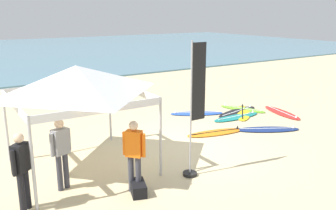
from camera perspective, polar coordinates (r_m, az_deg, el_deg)
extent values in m
plane|color=beige|center=(11.19, 2.04, -6.69)|extent=(80.00, 80.00, 0.00)
cube|color=#568499|center=(39.50, -24.17, 7.47)|extent=(80.00, 36.00, 0.10)
cylinder|color=#B7B7BC|center=(7.95, -20.55, -8.80)|extent=(0.07, 0.07, 2.05)
cylinder|color=#B7B7BC|center=(9.00, -1.18, -5.09)|extent=(0.07, 0.07, 2.05)
cylinder|color=#B7B7BC|center=(10.81, -24.17, -3.02)|extent=(0.07, 0.07, 2.05)
cylinder|color=#B7B7BC|center=(11.61, -9.15, -0.76)|extent=(0.07, 0.07, 2.05)
cube|color=white|center=(8.06, -10.52, -0.73)|extent=(3.06, 0.03, 0.18)
cube|color=white|center=(10.89, -16.74, 2.86)|extent=(3.06, 0.03, 0.18)
cube|color=white|center=(9.11, -23.21, 0.07)|extent=(0.03, 3.06, 0.18)
cube|color=white|center=(10.04, -5.81, 2.45)|extent=(0.03, 3.06, 0.18)
pyramid|color=white|center=(9.37, -14.26, 3.95)|extent=(3.18, 3.18, 0.70)
ellipsoid|color=orange|center=(12.50, 7.50, -4.32)|extent=(2.20, 0.98, 0.07)
cube|color=black|center=(12.49, 7.51, -4.16)|extent=(1.78, 0.39, 0.01)
cone|color=black|center=(12.91, 10.92, -3.42)|extent=(0.09, 0.09, 0.12)
ellipsoid|color=red|center=(15.53, 17.50, -1.14)|extent=(1.11, 2.28, 0.07)
cube|color=white|center=(15.52, 17.51, -1.01)|extent=(0.49, 1.82, 0.01)
cone|color=white|center=(14.82, 19.56, -1.67)|extent=(0.09, 0.09, 0.12)
ellipsoid|color=navy|center=(13.20, 15.37, -3.72)|extent=(2.28, 1.65, 0.07)
cube|color=white|center=(13.18, 15.38, -3.56)|extent=(1.70, 0.99, 0.01)
cone|color=white|center=(13.49, 19.16, -3.18)|extent=(0.09, 0.09, 0.12)
ellipsoid|color=blue|center=(14.74, 4.56, -1.32)|extent=(2.17, 1.53, 0.07)
cube|color=white|center=(14.73, 4.56, -1.18)|extent=(1.63, 0.90, 0.01)
cone|color=white|center=(14.60, 1.15, -1.04)|extent=(0.09, 0.09, 0.12)
ellipsoid|color=#7AD12D|center=(15.68, 11.66, -0.61)|extent=(1.28, 2.04, 0.07)
cube|color=white|center=(15.67, 11.67, -0.47)|extent=(0.71, 1.57, 0.01)
cone|color=white|center=(15.97, 8.98, 0.14)|extent=(0.09, 0.09, 0.12)
ellipsoid|color=#19847F|center=(14.46, 10.73, -1.85)|extent=(2.25, 0.64, 0.07)
cube|color=white|center=(14.45, 10.74, -1.70)|extent=(1.90, 0.07, 0.01)
cone|color=white|center=(15.07, 13.25, -0.94)|extent=(0.09, 0.09, 0.12)
ellipsoid|color=yellow|center=(15.09, 11.66, -1.20)|extent=(2.06, 2.10, 0.07)
cube|color=black|center=(15.08, 11.66, -1.06)|extent=(1.40, 1.45, 0.01)
cone|color=black|center=(15.98, 11.66, 0.03)|extent=(0.09, 0.09, 0.12)
ellipsoid|color=black|center=(15.20, 10.87, -1.05)|extent=(2.48, 1.16, 0.07)
cube|color=white|center=(15.19, 10.88, -0.91)|extent=(2.00, 0.49, 0.01)
cone|color=white|center=(15.98, 12.86, -0.04)|extent=(0.09, 0.09, 0.12)
cylinder|color=black|center=(8.20, -22.09, -12.74)|extent=(0.13, 0.13, 0.88)
cylinder|color=black|center=(8.33, -21.37, -12.23)|extent=(0.13, 0.13, 0.88)
cube|color=black|center=(7.97, -22.23, -7.72)|extent=(0.41, 0.41, 0.60)
sphere|color=beige|center=(7.82, -22.52, -4.83)|extent=(0.21, 0.21, 0.21)
cylinder|color=black|center=(7.80, -23.18, -8.44)|extent=(0.09, 0.09, 0.54)
cylinder|color=black|center=(8.15, -21.29, -7.28)|extent=(0.09, 0.09, 0.54)
cylinder|color=#383842|center=(8.85, -16.74, -10.19)|extent=(0.13, 0.13, 0.88)
cylinder|color=#383842|center=(8.94, -15.79, -9.85)|extent=(0.13, 0.13, 0.88)
cube|color=gray|center=(8.62, -16.61, -5.54)|extent=(0.41, 0.33, 0.60)
sphere|color=beige|center=(8.49, -16.82, -2.84)|extent=(0.21, 0.21, 0.21)
cylinder|color=gray|center=(8.51, -17.86, -6.05)|extent=(0.09, 0.09, 0.54)
cylinder|color=gray|center=(8.76, -15.38, -5.28)|extent=(0.09, 0.09, 0.54)
cylinder|color=#383842|center=(8.44, -4.70, -10.85)|extent=(0.13, 0.13, 0.88)
cylinder|color=#383842|center=(8.50, -5.85, -10.68)|extent=(0.13, 0.13, 0.88)
cube|color=orange|center=(8.18, -5.40, -6.07)|extent=(0.40, 0.42, 0.60)
sphere|color=beige|center=(8.04, -5.47, -3.24)|extent=(0.21, 0.21, 0.21)
cylinder|color=orange|center=(8.11, -3.88, -6.38)|extent=(0.09, 0.09, 0.54)
cylinder|color=orange|center=(8.27, -6.88, -6.02)|extent=(0.09, 0.09, 0.54)
cylinder|color=#99999E|center=(8.81, 3.63, -0.96)|extent=(0.04, 0.04, 3.40)
cube|color=black|center=(8.78, 4.86, 3.65)|extent=(0.40, 0.02, 1.90)
cylinder|color=black|center=(9.39, 3.47, -10.77)|extent=(0.36, 0.36, 0.08)
cube|color=black|center=(8.49, -4.75, -12.93)|extent=(0.49, 0.67, 0.28)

